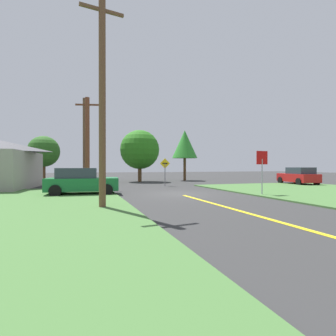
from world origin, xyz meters
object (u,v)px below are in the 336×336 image
object	(u,v)px
car_on_crossroad	(298,176)
parked_car_near_building	(81,181)
utility_pole_near	(102,98)
direction_sign	(165,169)
oak_tree_left	(140,150)
oak_tree_right	(44,152)
utility_pole_far	(84,139)
utility_pole_mid	(87,142)
pine_tree_center	(185,144)
stop_sign	(262,164)

from	to	relation	value
car_on_crossroad	parked_car_near_building	bearing A→B (deg)	106.67
utility_pole_near	direction_sign	xyz separation A→B (m)	(6.20, 10.99, -3.01)
oak_tree_left	utility_pole_near	bearing A→B (deg)	-106.92
utility_pole_near	oak_tree_right	bearing A→B (deg)	102.48
direction_sign	oak_tree_left	size ratio (longest dim) A/B	0.42
parked_car_near_building	utility_pole_far	distance (m)	15.25
car_on_crossroad	utility_pole_far	world-z (taller)	utility_pole_far
utility_pole_mid	pine_tree_center	bearing A→B (deg)	36.57
car_on_crossroad	utility_pole_near	xyz separation A→B (m)	(-18.72, -8.75, 3.71)
utility_pole_mid	utility_pole_near	bearing A→B (deg)	-88.25
car_on_crossroad	direction_sign	world-z (taller)	direction_sign
parked_car_near_building	direction_sign	xyz separation A→B (m)	(6.99, 5.19, 0.70)
car_on_crossroad	utility_pole_near	distance (m)	20.99
stop_sign	oak_tree_left	distance (m)	16.69
parked_car_near_building	utility_pole_near	xyz separation A→B (m)	(0.79, -5.80, 3.71)
utility_pole_near	oak_tree_left	size ratio (longest dim) A/B	1.52
car_on_crossroad	direction_sign	distance (m)	12.73
direction_sign	oak_tree_right	size ratio (longest dim) A/B	0.48
utility_pole_near	utility_pole_mid	distance (m)	10.29
oak_tree_left	oak_tree_right	bearing A→B (deg)	164.70
utility_pole_near	pine_tree_center	distance (m)	21.89
utility_pole_near	utility_pole_far	size ratio (longest dim) A/B	0.92
utility_pole_mid	pine_tree_center	distance (m)	14.37
oak_tree_right	car_on_crossroad	bearing A→B (deg)	-27.54
utility_pole_mid	direction_sign	xyz separation A→B (m)	(6.52, 0.75, -2.10)
utility_pole_far	oak_tree_right	bearing A→B (deg)	174.03
car_on_crossroad	pine_tree_center	xyz separation A→B (m)	(-7.50, 10.04, 3.58)
car_on_crossroad	oak_tree_right	world-z (taller)	oak_tree_right
oak_tree_left	oak_tree_right	size ratio (longest dim) A/B	1.14
car_on_crossroad	utility_pole_mid	size ratio (longest dim) A/B	0.61
utility_pole_mid	utility_pole_far	distance (m)	10.32
parked_car_near_building	pine_tree_center	bearing A→B (deg)	51.80
oak_tree_left	utility_pole_far	bearing A→B (deg)	158.50
parked_car_near_building	utility_pole_mid	distance (m)	5.27
stop_sign	pine_tree_center	bearing A→B (deg)	-100.02
utility_pole_near	utility_pole_far	bearing A→B (deg)	91.13
oak_tree_left	parked_car_near_building	bearing A→B (deg)	-117.06
utility_pole_near	utility_pole_mid	bearing A→B (deg)	91.75
car_on_crossroad	direction_sign	size ratio (longest dim) A/B	1.75
stop_sign	oak_tree_left	world-z (taller)	oak_tree_left
parked_car_near_building	direction_sign	distance (m)	8.74
utility_pole_far	oak_tree_left	distance (m)	6.50
pine_tree_center	direction_sign	bearing A→B (deg)	-122.72
car_on_crossroad	pine_tree_center	world-z (taller)	pine_tree_center
stop_sign	pine_tree_center	size ratio (longest dim) A/B	0.43
oak_tree_left	oak_tree_right	xyz separation A→B (m)	(-10.15, 2.78, -0.24)
oak_tree_left	utility_pole_mid	bearing A→B (deg)	-126.42
oak_tree_right	utility_pole_far	bearing A→B (deg)	-5.97
parked_car_near_building	utility_pole_mid	world-z (taller)	utility_pole_mid
utility_pole_mid	direction_sign	bearing A→B (deg)	6.56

